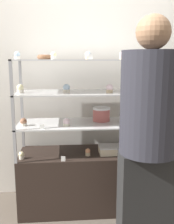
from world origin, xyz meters
The scene contains 29 objects.
ground_plane centered at (0.00, 0.00, 0.00)m, with size 20.00×20.00×0.00m, color brown.
back_wall centered at (0.00, 0.38, 1.30)m, with size 8.00×0.05×2.60m.
display_base centered at (0.00, 0.00, 0.28)m, with size 1.27×0.46×0.56m.
display_riser_lower centered at (0.00, 0.00, 0.83)m, with size 1.27×0.46×0.29m.
display_riser_middle centered at (0.00, 0.00, 1.12)m, with size 1.27×0.46×0.29m.
display_riser_upper centered at (0.00, 0.00, 1.40)m, with size 1.27×0.46×0.29m.
layer_cake_centerpiece centered at (0.14, 0.06, 0.91)m, with size 0.16×0.16×0.13m.
sheet_cake_frosted centered at (0.24, -0.05, 0.60)m, with size 0.25×0.17×0.07m.
cupcake_0 centered at (-0.59, -0.12, 0.59)m, with size 0.05×0.05×0.07m.
cupcake_1 centered at (0.00, -0.09, 0.59)m, with size 0.05×0.05×0.07m.
cupcake_2 centered at (0.58, -0.05, 0.59)m, with size 0.05×0.05×0.07m.
price_tag_0 centered at (-0.22, -0.21, 0.58)m, with size 0.04×0.00×0.04m.
cupcake_3 centered at (-0.57, -0.07, 0.88)m, with size 0.06×0.06×0.07m.
cupcake_4 centered at (-0.19, -0.11, 0.88)m, with size 0.06×0.06×0.07m.
cupcake_5 centered at (0.57, -0.12, 0.88)m, with size 0.06×0.06×0.07m.
price_tag_1 centered at (-0.39, -0.21, 0.87)m, with size 0.04×0.00×0.04m.
cupcake_6 centered at (-0.59, -0.04, 1.17)m, with size 0.06×0.06×0.08m.
cupcake_7 centered at (-0.18, -0.06, 1.17)m, with size 0.06×0.06×0.08m.
cupcake_8 centered at (0.19, -0.10, 1.17)m, with size 0.06×0.06×0.08m.
cupcake_9 centered at (0.58, -0.11, 1.17)m, with size 0.06×0.06×0.08m.
price_tag_2 centered at (0.42, -0.21, 1.16)m, with size 0.04×0.00×0.04m.
cupcake_10 centered at (-0.59, -0.07, 1.45)m, with size 0.05×0.05×0.07m.
cupcake_11 centered at (-0.29, -0.05, 1.45)m, with size 0.05×0.05×0.07m.
cupcake_12 centered at (0.00, -0.09, 1.45)m, with size 0.05×0.05×0.07m.
cupcake_13 centered at (0.29, -0.12, 1.45)m, with size 0.05×0.05×0.07m.
cupcake_14 centered at (0.59, -0.09, 1.45)m, with size 0.05×0.05×0.07m.
price_tag_3 centered at (0.01, -0.21, 1.44)m, with size 0.04×0.00×0.04m.
donut_glazed centered at (-0.37, 0.03, 1.44)m, with size 0.13×0.13×0.04m.
customer_figure centered at (0.37, -0.67, 0.91)m, with size 0.40×0.40×1.70m.
Camera 1 is at (-0.19, -2.35, 1.41)m, focal length 42.00 mm.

